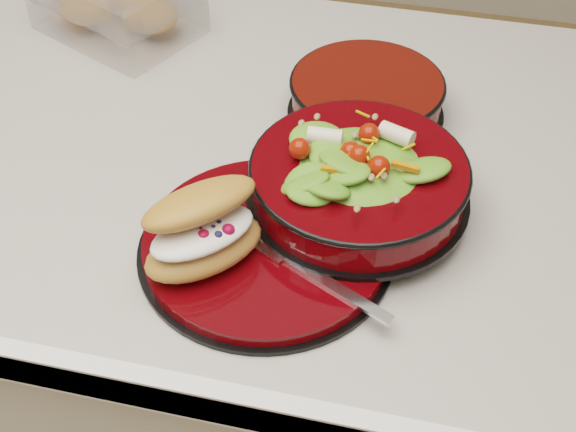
% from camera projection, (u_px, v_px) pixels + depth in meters
% --- Properties ---
extents(island_counter, '(1.24, 0.74, 0.90)m').
position_uv_depth(island_counter, '(233.00, 349.00, 1.32)').
color(island_counter, silver).
rests_on(island_counter, ground).
extents(dinner_plate, '(0.28, 0.28, 0.02)m').
position_uv_depth(dinner_plate, '(266.00, 246.00, 0.86)').
color(dinner_plate, black).
rests_on(dinner_plate, island_counter).
extents(salad_bowl, '(0.25, 0.25, 0.10)m').
position_uv_depth(salad_bowl, '(359.00, 173.00, 0.88)').
color(salad_bowl, black).
rests_on(salad_bowl, dinner_plate).
extents(croissant, '(0.14, 0.16, 0.08)m').
position_uv_depth(croissant, '(204.00, 230.00, 0.81)').
color(croissant, '#C37E3B').
rests_on(croissant, dinner_plate).
extents(fork, '(0.16, 0.09, 0.00)m').
position_uv_depth(fork, '(315.00, 275.00, 0.82)').
color(fork, silver).
rests_on(fork, dinner_plate).
extents(pastry_box, '(0.26, 0.23, 0.09)m').
position_uv_depth(pastry_box, '(117.00, 2.00, 1.17)').
color(pastry_box, white).
rests_on(pastry_box, island_counter).
extents(extra_bowl, '(0.20, 0.20, 0.05)m').
position_uv_depth(extra_bowl, '(366.00, 96.00, 1.03)').
color(extra_bowl, black).
rests_on(extra_bowl, island_counter).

